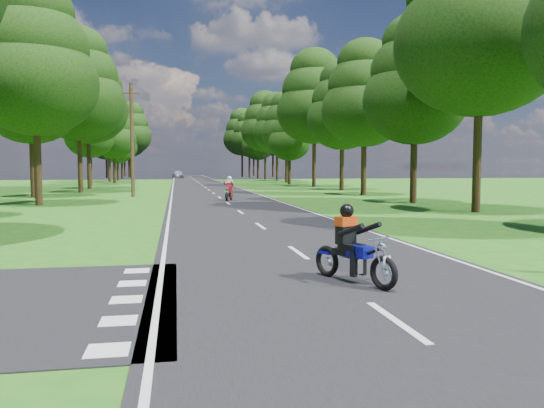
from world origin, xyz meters
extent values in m
plane|color=#1E6116|center=(0.00, 0.00, 0.00)|extent=(160.00, 160.00, 0.00)
cube|color=black|center=(0.00, 50.00, 0.01)|extent=(7.00, 140.00, 0.02)
cube|color=silver|center=(0.00, -4.00, 0.02)|extent=(0.12, 2.00, 0.01)
cube|color=silver|center=(0.00, 2.00, 0.02)|extent=(0.12, 2.00, 0.01)
cube|color=silver|center=(0.00, 8.00, 0.02)|extent=(0.12, 2.00, 0.01)
cube|color=silver|center=(0.00, 14.00, 0.02)|extent=(0.12, 2.00, 0.01)
cube|color=silver|center=(0.00, 20.00, 0.02)|extent=(0.12, 2.00, 0.01)
cube|color=silver|center=(0.00, 26.00, 0.02)|extent=(0.12, 2.00, 0.01)
cube|color=silver|center=(0.00, 32.00, 0.02)|extent=(0.12, 2.00, 0.01)
cube|color=silver|center=(0.00, 38.00, 0.02)|extent=(0.12, 2.00, 0.01)
cube|color=silver|center=(0.00, 44.00, 0.02)|extent=(0.12, 2.00, 0.01)
cube|color=silver|center=(0.00, 50.00, 0.02)|extent=(0.12, 2.00, 0.01)
cube|color=silver|center=(0.00, 56.00, 0.02)|extent=(0.12, 2.00, 0.01)
cube|color=silver|center=(0.00, 62.00, 0.02)|extent=(0.12, 2.00, 0.01)
cube|color=silver|center=(0.00, 68.00, 0.02)|extent=(0.12, 2.00, 0.01)
cube|color=silver|center=(0.00, 74.00, 0.02)|extent=(0.12, 2.00, 0.01)
cube|color=silver|center=(0.00, 80.00, 0.02)|extent=(0.12, 2.00, 0.01)
cube|color=silver|center=(0.00, 86.00, 0.02)|extent=(0.12, 2.00, 0.01)
cube|color=silver|center=(0.00, 92.00, 0.02)|extent=(0.12, 2.00, 0.01)
cube|color=silver|center=(0.00, 98.00, 0.02)|extent=(0.12, 2.00, 0.01)
cube|color=silver|center=(0.00, 104.00, 0.02)|extent=(0.12, 2.00, 0.01)
cube|color=silver|center=(0.00, 110.00, 0.02)|extent=(0.12, 2.00, 0.01)
cube|color=silver|center=(0.00, 116.00, 0.02)|extent=(0.12, 2.00, 0.01)
cube|color=silver|center=(-3.30, 50.00, 0.02)|extent=(0.10, 140.00, 0.01)
cube|color=silver|center=(3.30, 50.00, 0.02)|extent=(0.10, 140.00, 0.01)
cube|color=silver|center=(-3.80, -4.50, 0.02)|extent=(0.50, 0.50, 0.01)
cube|color=silver|center=(-3.80, -3.30, 0.02)|extent=(0.50, 0.50, 0.01)
cube|color=silver|center=(-3.80, -2.10, 0.02)|extent=(0.50, 0.50, 0.01)
cube|color=silver|center=(-3.80, -0.90, 0.02)|extent=(0.50, 0.50, 0.01)
cube|color=silver|center=(-3.80, 0.30, 0.02)|extent=(0.50, 0.50, 0.01)
cylinder|color=black|center=(-10.57, 20.76, 1.96)|extent=(0.40, 0.40, 3.91)
ellipsoid|color=black|center=(-10.57, 20.76, 6.78)|extent=(6.85, 6.85, 5.82)
ellipsoid|color=black|center=(-10.57, 20.76, 8.68)|extent=(5.87, 5.87, 4.99)
ellipsoid|color=black|center=(-10.57, 20.76, 10.59)|extent=(4.40, 4.40, 3.74)
cylinder|color=black|center=(-12.94, 29.18, 1.90)|extent=(0.40, 0.40, 3.79)
ellipsoid|color=black|center=(-12.94, 29.18, 6.57)|extent=(6.64, 6.64, 5.64)
ellipsoid|color=black|center=(-12.94, 29.18, 8.41)|extent=(5.69, 5.69, 4.84)
ellipsoid|color=black|center=(-12.94, 29.18, 10.26)|extent=(4.27, 4.27, 3.63)
cylinder|color=black|center=(-10.82, 35.60, 2.16)|extent=(0.40, 0.40, 4.32)
ellipsoid|color=black|center=(-10.82, 35.60, 7.47)|extent=(7.56, 7.56, 6.42)
ellipsoid|color=black|center=(-10.82, 35.60, 9.58)|extent=(6.48, 6.48, 5.51)
ellipsoid|color=black|center=(-10.82, 35.60, 11.68)|extent=(4.86, 4.86, 4.13)
cylinder|color=black|center=(-11.26, 43.10, 2.20)|extent=(0.40, 0.40, 4.40)
ellipsoid|color=black|center=(-11.26, 43.10, 7.62)|extent=(7.71, 7.71, 6.55)
ellipsoid|color=black|center=(-11.26, 43.10, 9.77)|extent=(6.60, 6.60, 5.61)
ellipsoid|color=black|center=(-11.26, 43.10, 11.92)|extent=(4.95, 4.95, 4.21)
cylinder|color=black|center=(-12.61, 52.78, 1.60)|extent=(0.40, 0.40, 3.20)
ellipsoid|color=black|center=(-12.61, 52.78, 5.54)|extent=(5.60, 5.60, 4.76)
ellipsoid|color=black|center=(-12.61, 52.78, 7.10)|extent=(4.80, 4.80, 4.08)
ellipsoid|color=black|center=(-12.61, 52.78, 8.66)|extent=(3.60, 3.60, 3.06)
cylinder|color=black|center=(-10.75, 60.15, 1.61)|extent=(0.40, 0.40, 3.22)
ellipsoid|color=black|center=(-10.75, 60.15, 5.58)|extent=(5.64, 5.64, 4.79)
ellipsoid|color=black|center=(-10.75, 60.15, 7.15)|extent=(4.83, 4.83, 4.11)
ellipsoid|color=black|center=(-10.75, 60.15, 8.72)|extent=(3.62, 3.62, 3.08)
cylinder|color=black|center=(-12.29, 67.91, 1.80)|extent=(0.40, 0.40, 3.61)
ellipsoid|color=black|center=(-12.29, 67.91, 6.25)|extent=(6.31, 6.31, 5.37)
ellipsoid|color=black|center=(-12.29, 67.91, 8.01)|extent=(5.41, 5.41, 4.60)
ellipsoid|color=black|center=(-12.29, 67.91, 9.76)|extent=(4.06, 4.06, 3.45)
cylinder|color=black|center=(-11.94, 75.74, 1.33)|extent=(0.40, 0.40, 2.67)
ellipsoid|color=black|center=(-11.94, 75.74, 4.62)|extent=(4.67, 4.67, 3.97)
ellipsoid|color=black|center=(-11.94, 75.74, 5.92)|extent=(4.00, 4.00, 3.40)
ellipsoid|color=black|center=(-11.94, 75.74, 7.22)|extent=(3.00, 3.00, 2.55)
cylinder|color=black|center=(-12.18, 84.90, 1.54)|extent=(0.40, 0.40, 3.09)
ellipsoid|color=black|center=(-12.18, 84.90, 5.34)|extent=(5.40, 5.40, 4.59)
ellipsoid|color=black|center=(-12.18, 84.90, 6.85)|extent=(4.63, 4.63, 3.93)
ellipsoid|color=black|center=(-12.18, 84.90, 8.35)|extent=(3.47, 3.47, 2.95)
cylinder|color=black|center=(-11.23, 91.41, 2.24)|extent=(0.40, 0.40, 4.48)
ellipsoid|color=black|center=(-11.23, 91.41, 7.75)|extent=(7.84, 7.84, 6.66)
ellipsoid|color=black|center=(-11.23, 91.41, 9.94)|extent=(6.72, 6.72, 5.71)
ellipsoid|color=black|center=(-11.23, 91.41, 12.12)|extent=(5.04, 5.04, 4.28)
cylinder|color=black|center=(-12.28, 100.39, 2.05)|extent=(0.40, 0.40, 4.09)
ellipsoid|color=black|center=(-12.28, 100.39, 7.09)|extent=(7.16, 7.16, 6.09)
ellipsoid|color=black|center=(-12.28, 100.39, 9.08)|extent=(6.14, 6.14, 5.22)
ellipsoid|color=black|center=(-12.28, 100.39, 11.08)|extent=(4.61, 4.61, 3.92)
cylinder|color=black|center=(11.06, 12.20, 2.28)|extent=(0.40, 0.40, 4.56)
ellipsoid|color=black|center=(11.06, 12.20, 7.89)|extent=(7.98, 7.98, 6.78)
cylinder|color=black|center=(10.92, 18.69, 1.75)|extent=(0.40, 0.40, 3.49)
ellipsoid|color=black|center=(10.92, 18.69, 6.05)|extent=(6.12, 6.12, 5.20)
ellipsoid|color=black|center=(10.92, 18.69, 7.75)|extent=(5.24, 5.24, 4.46)
ellipsoid|color=black|center=(10.92, 18.69, 9.46)|extent=(3.93, 3.93, 3.34)
cylinder|color=black|center=(11.06, 27.58, 1.85)|extent=(0.40, 0.40, 3.69)
ellipsoid|color=black|center=(11.06, 27.58, 6.39)|extent=(6.46, 6.46, 5.49)
ellipsoid|color=black|center=(11.06, 27.58, 8.19)|extent=(5.54, 5.54, 4.71)
ellipsoid|color=black|center=(11.06, 27.58, 9.99)|extent=(4.15, 4.15, 3.53)
cylinder|color=black|center=(12.17, 36.42, 1.87)|extent=(0.40, 0.40, 3.74)
ellipsoid|color=black|center=(12.17, 36.42, 6.48)|extent=(6.55, 6.55, 5.57)
ellipsoid|color=black|center=(12.17, 36.42, 8.31)|extent=(5.62, 5.62, 4.77)
ellipsoid|color=black|center=(12.17, 36.42, 10.13)|extent=(4.21, 4.21, 3.58)
cylinder|color=black|center=(11.72, 44.72, 2.32)|extent=(0.40, 0.40, 4.64)
ellipsoid|color=black|center=(11.72, 44.72, 8.04)|extent=(8.12, 8.12, 6.91)
ellipsoid|color=black|center=(11.72, 44.72, 10.30)|extent=(6.96, 6.96, 5.92)
ellipsoid|color=black|center=(11.72, 44.72, 12.56)|extent=(5.22, 5.22, 4.44)
cylinder|color=black|center=(10.55, 51.92, 1.45)|extent=(0.40, 0.40, 2.91)
ellipsoid|color=black|center=(10.55, 51.92, 5.03)|extent=(5.09, 5.09, 4.33)
ellipsoid|color=black|center=(10.55, 51.92, 6.45)|extent=(4.36, 4.36, 3.71)
ellipsoid|color=black|center=(10.55, 51.92, 7.87)|extent=(3.27, 3.27, 2.78)
cylinder|color=black|center=(11.77, 59.40, 1.94)|extent=(0.40, 0.40, 3.88)
ellipsoid|color=black|center=(11.77, 59.40, 6.71)|extent=(6.78, 6.78, 5.77)
ellipsoid|color=black|center=(11.77, 59.40, 8.60)|extent=(5.81, 5.81, 4.94)
ellipsoid|color=black|center=(11.77, 59.40, 10.49)|extent=(4.36, 4.36, 3.71)
cylinder|color=black|center=(12.10, 67.87, 2.09)|extent=(0.40, 0.40, 4.18)
ellipsoid|color=black|center=(12.10, 67.87, 7.23)|extent=(7.31, 7.31, 6.21)
ellipsoid|color=black|center=(12.10, 67.87, 9.27)|extent=(6.27, 6.27, 5.33)
ellipsoid|color=black|center=(12.10, 67.87, 11.31)|extent=(4.70, 4.70, 4.00)
cylinder|color=black|center=(11.80, 76.83, 2.32)|extent=(0.40, 0.40, 4.63)
ellipsoid|color=black|center=(11.80, 76.83, 8.02)|extent=(8.11, 8.11, 6.89)
ellipsoid|color=black|center=(11.80, 76.83, 10.28)|extent=(6.95, 6.95, 5.91)
ellipsoid|color=black|center=(11.80, 76.83, 12.54)|extent=(5.21, 5.21, 4.43)
cylinder|color=black|center=(11.69, 84.12, 1.68)|extent=(0.40, 0.40, 3.36)
ellipsoid|color=black|center=(11.69, 84.12, 5.82)|extent=(5.88, 5.88, 5.00)
ellipsoid|color=black|center=(11.69, 84.12, 7.46)|extent=(5.04, 5.04, 4.29)
ellipsoid|color=black|center=(11.69, 84.12, 9.10)|extent=(3.78, 3.78, 3.21)
cylinder|color=black|center=(11.14, 91.34, 2.04)|extent=(0.40, 0.40, 4.09)
ellipsoid|color=black|center=(11.14, 91.34, 7.07)|extent=(7.15, 7.15, 6.08)
ellipsoid|color=black|center=(11.14, 91.34, 9.07)|extent=(6.13, 6.13, 5.21)
ellipsoid|color=black|center=(11.14, 91.34, 11.06)|extent=(4.60, 4.60, 3.91)
cylinder|color=black|center=(10.68, 99.10, 2.24)|extent=(0.40, 0.40, 4.48)
ellipsoid|color=black|center=(10.68, 99.10, 7.76)|extent=(7.84, 7.84, 6.66)
ellipsoid|color=black|center=(10.68, 99.10, 9.94)|extent=(6.72, 6.72, 5.71)
ellipsoid|color=black|center=(10.68, 99.10, 12.13)|extent=(5.04, 5.04, 4.28)
cylinder|color=black|center=(-14.00, 110.00, 1.92)|extent=(0.40, 0.40, 3.84)
ellipsoid|color=black|center=(-14.00, 110.00, 6.65)|extent=(6.72, 6.72, 5.71)
ellipsoid|color=black|center=(-14.00, 110.00, 8.52)|extent=(5.76, 5.76, 4.90)
ellipsoid|color=black|center=(-14.00, 110.00, 10.39)|extent=(4.32, 4.32, 3.67)
cylinder|color=black|center=(15.00, 112.00, 2.08)|extent=(0.40, 0.40, 4.16)
ellipsoid|color=black|center=(15.00, 112.00, 7.20)|extent=(7.28, 7.28, 6.19)
ellipsoid|color=black|center=(15.00, 112.00, 9.23)|extent=(6.24, 6.24, 5.30)
ellipsoid|color=black|center=(15.00, 112.00, 11.26)|extent=(4.68, 4.68, 3.98)
cylinder|color=black|center=(-16.00, 95.00, 1.76)|extent=(0.40, 0.40, 3.52)
ellipsoid|color=black|center=(-16.00, 95.00, 6.09)|extent=(6.16, 6.16, 5.24)
ellipsoid|color=black|center=(-16.00, 95.00, 7.81)|extent=(5.28, 5.28, 4.49)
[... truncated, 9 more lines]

